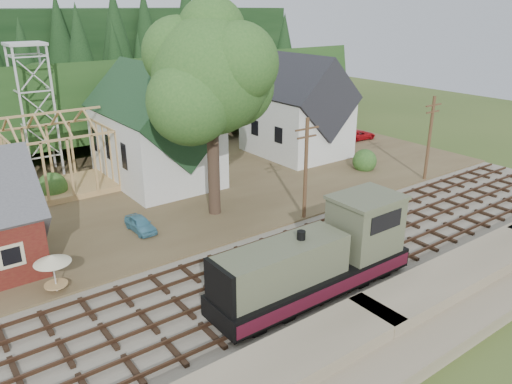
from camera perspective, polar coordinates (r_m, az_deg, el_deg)
ground at (r=30.87m, az=2.15°, el=-9.59°), size 140.00×140.00×0.00m
embankment at (r=25.94m, az=14.48°, el=-16.92°), size 64.00×5.00×1.60m
railroad_bed at (r=30.83m, az=2.15°, el=-9.46°), size 64.00×11.00×0.16m
village_flat at (r=44.93m, az=-12.31°, el=0.12°), size 64.00×26.00×0.30m
hillside at (r=66.77m, az=-21.06°, el=5.81°), size 70.00×28.96×12.74m
ridge at (r=81.99m, az=-24.29°, el=7.91°), size 80.00×20.00×12.00m
church at (r=45.75m, az=-11.40°, el=7.16°), size 8.40×15.17×13.00m
farmhouse at (r=53.88m, az=4.62°, el=9.16°), size 8.40×10.80×10.60m
timber_frame at (r=45.75m, az=-21.56°, el=3.62°), size 8.20×6.20×6.99m
lattice_tower at (r=50.21m, az=-24.53°, el=12.56°), size 3.20×3.20×12.12m
big_tree at (r=36.57m, az=-5.01°, el=12.20°), size 10.90×8.40×14.70m
telegraph_pole_near at (r=36.96m, az=5.71°, el=2.75°), size 2.20×0.28×8.00m
telegraph_pole_far at (r=48.01m, az=19.22°, el=5.89°), size 2.20×0.28×8.00m
locomotive at (r=28.35m, az=7.42°, el=-7.58°), size 12.61×3.15×5.03m
car_blue at (r=36.61m, az=-13.08°, el=-3.58°), size 1.38×3.26×1.10m
car_red at (r=61.51m, az=11.74°, el=6.42°), size 4.24×2.21×1.14m
patio_set at (r=30.10m, az=-22.26°, el=-7.27°), size 2.03×2.03×2.27m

